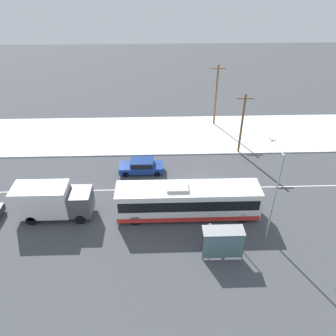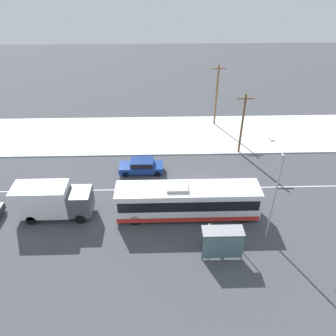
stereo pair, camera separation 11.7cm
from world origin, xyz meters
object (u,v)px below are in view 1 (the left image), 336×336
at_px(streetlamp, 275,183).
at_px(utility_pole_snowlot, 216,95).
at_px(pedestrian_at_stop, 210,230).
at_px(bus_shelter, 223,240).
at_px(box_truck, 52,200).
at_px(sedan_car, 142,166).
at_px(utility_pole_roadside, 242,123).
at_px(city_bus, 188,201).

relative_size(streetlamp, utility_pole_snowlot, 0.98).
bearing_deg(pedestrian_at_stop, bus_shelter, -64.76).
relative_size(box_truck, sedan_car, 1.42).
distance_m(utility_pole_roadside, utility_pole_snowlot, 7.51).
height_order(pedestrian_at_stop, utility_pole_snowlot, utility_pole_snowlot).
bearing_deg(streetlamp, bus_shelter, -147.92).
distance_m(box_truck, utility_pole_roadside, 21.16).
bearing_deg(bus_shelter, pedestrian_at_stop, 115.24).
height_order(utility_pole_roadside, utility_pole_snowlot, utility_pole_snowlot).
bearing_deg(box_truck, sedan_car, 41.71).
height_order(sedan_car, pedestrian_at_stop, pedestrian_at_stop).
bearing_deg(utility_pole_roadside, city_bus, -122.78).
height_order(city_bus, utility_pole_roadside, utility_pole_roadside).
relative_size(city_bus, streetlamp, 1.56).
xyz_separation_m(box_truck, utility_pole_snowlot, (16.61, 17.61, 2.46)).
relative_size(sedan_car, bus_shelter, 1.47).
bearing_deg(bus_shelter, box_truck, 160.21).
xyz_separation_m(sedan_car, bus_shelter, (6.46, -11.54, 0.87)).
relative_size(pedestrian_at_stop, streetlamp, 0.23).
distance_m(city_bus, utility_pole_snowlot, 18.68).
relative_size(bus_shelter, streetlamp, 0.39).
xyz_separation_m(pedestrian_at_stop, bus_shelter, (0.75, -1.59, 0.56)).
xyz_separation_m(utility_pole_roadside, utility_pole_snowlot, (-1.75, 7.29, 0.49)).
bearing_deg(sedan_car, bus_shelter, 119.25).
bearing_deg(box_truck, utility_pole_snowlot, 46.69).
bearing_deg(pedestrian_at_stop, box_truck, 165.47).
height_order(city_bus, streetlamp, streetlamp).
bearing_deg(box_truck, streetlamp, -7.94).
xyz_separation_m(sedan_car, utility_pole_roadside, (11.00, 3.76, 2.89)).
bearing_deg(sedan_car, utility_pole_roadside, -161.11).
distance_m(city_bus, sedan_car, 7.99).
distance_m(city_bus, utility_pole_roadside, 12.69).
bearing_deg(pedestrian_at_stop, streetlamp, 10.85).
distance_m(bus_shelter, streetlamp, 5.72).
height_order(city_bus, bus_shelter, city_bus).
bearing_deg(streetlamp, utility_pole_snowlot, 93.39).
bearing_deg(streetlamp, utility_pole_roadside, 87.49).
height_order(city_bus, utility_pole_snowlot, utility_pole_snowlot).
height_order(pedestrian_at_stop, utility_pole_roadside, utility_pole_roadside).
height_order(streetlamp, utility_pole_snowlot, utility_pole_snowlot).
distance_m(box_truck, utility_pole_snowlot, 24.33).
relative_size(box_truck, pedestrian_at_stop, 3.54).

